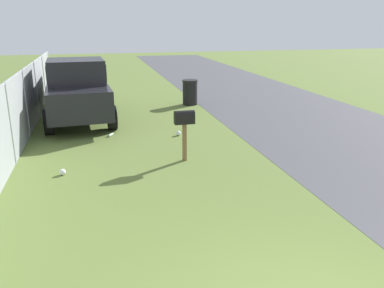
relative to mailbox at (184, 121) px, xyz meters
name	(u,v)px	position (x,y,z in m)	size (l,w,h in m)	color
road_asphalt	(363,145)	(0.00, -5.01, -0.98)	(60.00, 5.97, 0.01)	#47474C
mailbox	(184,121)	(0.00, 0.00, 0.00)	(0.22, 0.48, 1.24)	brown
pickup_truck	(77,88)	(4.84, 2.59, 0.12)	(5.44, 2.38, 2.09)	black
trash_bin	(190,92)	(6.52, -1.69, -0.48)	(0.62, 0.62, 1.00)	black
fence_section	(18,110)	(1.89, 3.97, 0.06)	(16.82, 0.07, 1.95)	#9EA3A8
litter_bottle_midfield_a	(111,135)	(2.60, 1.65, -0.95)	(0.07, 0.07, 0.22)	#B2D8BF
litter_bag_by_mailbox	(178,133)	(2.16, -0.30, -0.92)	(0.14, 0.14, 0.14)	silver
litter_bag_midfield_b	(63,172)	(-0.31, 2.83, -0.92)	(0.14, 0.14, 0.14)	silver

